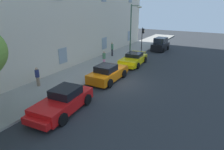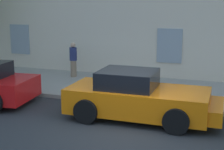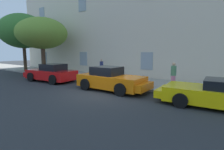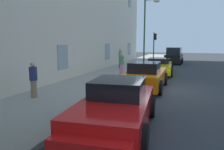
% 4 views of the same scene
% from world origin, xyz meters
% --- Properties ---
extents(ground_plane, '(80.00, 80.00, 0.00)m').
position_xyz_m(ground_plane, '(0.00, 0.00, 0.00)').
color(ground_plane, '#2B2D30').
extents(sidewalk, '(60.00, 4.17, 0.14)m').
position_xyz_m(sidewalk, '(0.00, 3.94, 0.07)').
color(sidewalk, gray).
rests_on(sidewalk, ground).
extents(sportscar_yellow_flank, '(4.63, 2.16, 1.47)m').
position_xyz_m(sportscar_yellow_flank, '(0.16, 0.83, 0.65)').
color(sportscar_yellow_flank, orange).
rests_on(sportscar_yellow_flank, ground).
extents(pedestrian_admiring, '(0.46, 0.46, 1.57)m').
position_xyz_m(pedestrian_admiring, '(-4.13, 4.87, 0.94)').
color(pedestrian_admiring, '#8C7259').
rests_on(pedestrian_admiring, sidewalk).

